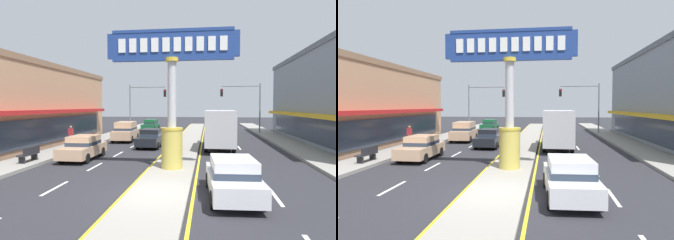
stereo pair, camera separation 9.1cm
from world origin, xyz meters
The scene contains 17 objects.
ground_plane centered at (0.00, 0.00, 0.00)m, with size 160.00×160.00×0.00m, color #28282D.
median_strip centered at (0.00, 18.00, 0.07)m, with size 2.35×52.00×0.14m, color gray.
sidewalk_left centered at (-9.04, 16.00, 0.09)m, with size 2.52×60.00×0.18m, color gray.
sidewalk_right centered at (9.04, 16.00, 0.09)m, with size 2.52×60.00×0.18m, color gray.
lane_markings centered at (0.00, 16.65, 0.00)m, with size 9.09×52.00×0.01m.
district_sign centered at (0.00, 4.38, 4.07)m, with size 6.96×1.19×7.34m.
storefront_left centered at (-14.84, 12.53, 3.53)m, with size 8.82×22.07×7.05m.
traffic_light_left_side centered at (-6.41, 26.14, 4.25)m, with size 4.86×0.46×6.20m.
traffic_light_right_side centered at (6.41, 25.79, 4.25)m, with size 4.86×0.46×6.20m.
suv_near_right_lane centered at (-6.13, 16.91, 0.98)m, with size 2.17×4.70×1.90m.
box_truck_far_right_lane centered at (2.81, 12.42, 1.69)m, with size 2.30×6.92×3.12m.
sedan_near_left_lane centered at (-6.12, 29.67, 0.79)m, with size 2.01×4.39×1.53m.
sedan_mid_left_lane centered at (-6.13, 6.95, 0.79)m, with size 1.87×4.32×1.53m.
sedan_far_left_oncoming centered at (2.83, 0.10, 0.79)m, with size 2.02×4.39×1.53m.
sedan_kerb_right centered at (-2.82, 13.07, 0.79)m, with size 1.90×4.33×1.53m.
street_bench centered at (-8.51, 4.81, 0.65)m, with size 0.48×1.60×0.88m.
pedestrian_near_kerb centered at (-9.47, 12.07, 1.10)m, with size 0.40×0.22×1.63m.
Camera 1 is at (1.89, -11.03, 3.47)m, focal length 31.32 mm.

